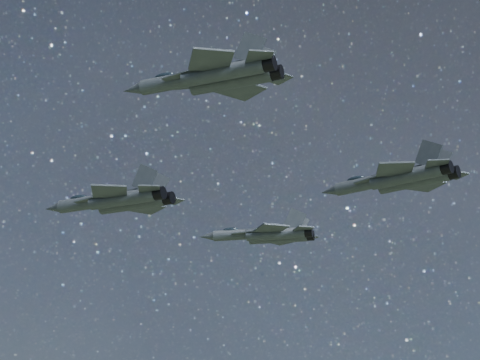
# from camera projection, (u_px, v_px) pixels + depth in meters

# --- Properties ---
(jet_lead) EXTENTS (17.95, 12.29, 4.51)m
(jet_lead) POSITION_uv_depth(u_px,v_px,m) (117.00, 200.00, 92.01)
(jet_lead) COLOR #353E43
(jet_left) EXTENTS (15.80, 11.29, 4.04)m
(jet_left) POSITION_uv_depth(u_px,v_px,m) (267.00, 234.00, 104.43)
(jet_left) COLOR #353E43
(jet_right) EXTENTS (15.34, 10.59, 3.85)m
(jet_right) POSITION_uv_depth(u_px,v_px,m) (214.00, 77.00, 67.23)
(jet_right) COLOR #353E43
(jet_slot) EXTENTS (15.49, 10.15, 3.99)m
(jet_slot) POSITION_uv_depth(u_px,v_px,m) (399.00, 179.00, 80.79)
(jet_slot) COLOR #353E43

